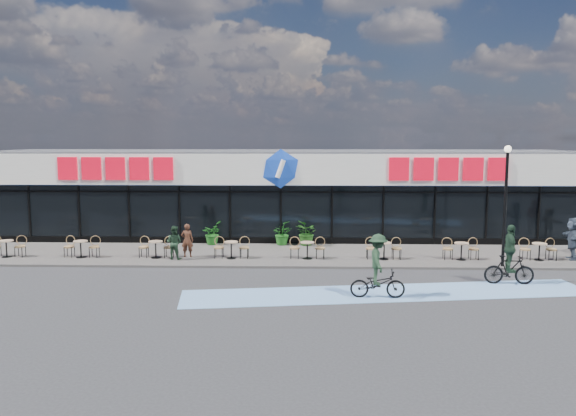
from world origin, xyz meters
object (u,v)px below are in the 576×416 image
(lamp_post, at_px, (506,195))
(cyclist_b, at_px, (510,260))
(potted_plant_left, at_px, (212,233))
(patron_left, at_px, (187,240))
(pedestrian_a, at_px, (573,238))
(cyclist_a, at_px, (378,271))
(potted_plant_right, at_px, (307,233))
(patron_right, at_px, (174,243))
(potted_plant_mid, at_px, (281,233))
(bistro_set_0, at_px, (7,246))

(lamp_post, height_order, cyclist_b, lamp_post)
(potted_plant_left, xyz_separation_m, cyclist_b, (11.93, -6.84, 0.22))
(potted_plant_left, xyz_separation_m, patron_left, (-0.59, -2.92, 0.17))
(potted_plant_left, bearing_deg, pedestrian_a, -10.43)
(cyclist_a, relative_size, cyclist_b, 0.98)
(pedestrian_a, height_order, cyclist_a, cyclist_a)
(potted_plant_right, distance_m, pedestrian_a, 11.68)
(lamp_post, bearing_deg, cyclist_a, -142.10)
(patron_right, bearing_deg, pedestrian_a, -165.06)
(patron_right, bearing_deg, potted_plant_left, -93.72)
(cyclist_b, bearing_deg, cyclist_a, -159.29)
(potted_plant_left, height_order, pedestrian_a, pedestrian_a)
(lamp_post, relative_size, potted_plant_mid, 4.31)
(potted_plant_left, distance_m, potted_plant_mid, 3.39)
(potted_plant_mid, bearing_deg, potted_plant_right, -6.79)
(pedestrian_a, bearing_deg, potted_plant_mid, -90.21)
(potted_plant_mid, height_order, potted_plant_right, potted_plant_right)
(bistro_set_0, distance_m, patron_left, 7.89)
(bistro_set_0, distance_m, potted_plant_left, 9.03)
(patron_right, xyz_separation_m, pedestrian_a, (17.05, 0.47, 0.18))
(lamp_post, height_order, patron_right, lamp_post)
(lamp_post, bearing_deg, patron_left, 173.81)
(potted_plant_left, bearing_deg, bistro_set_0, -159.81)
(potted_plant_right, height_order, patron_right, patron_right)
(lamp_post, height_order, potted_plant_mid, lamp_post)
(lamp_post, distance_m, patron_right, 13.82)
(patron_right, bearing_deg, patron_left, -119.40)
(pedestrian_a, bearing_deg, cyclist_a, -44.45)
(potted_plant_left, height_order, potted_plant_right, potted_plant_right)
(lamp_post, xyz_separation_m, potted_plant_mid, (-9.17, 4.36, -2.35))
(potted_plant_left, xyz_separation_m, patron_right, (-1.05, -3.42, 0.17))
(patron_right, distance_m, pedestrian_a, 17.05)
(lamp_post, distance_m, cyclist_b, 3.34)
(bistro_set_0, bearing_deg, lamp_post, -3.35)
(potted_plant_right, distance_m, cyclist_a, 8.89)
(bistro_set_0, relative_size, potted_plant_left, 1.38)
(bistro_set_0, xyz_separation_m, patron_left, (7.88, 0.19, 0.27))
(patron_right, relative_size, pedestrian_a, 0.80)
(lamp_post, height_order, potted_plant_left, lamp_post)
(cyclist_a, xyz_separation_m, cyclist_b, (4.99, 1.88, -0.02))
(bistro_set_0, bearing_deg, potted_plant_left, 20.19)
(cyclist_a, bearing_deg, bistro_set_0, 160.00)
(patron_right, height_order, cyclist_a, cyclist_a)
(potted_plant_left, bearing_deg, potted_plant_right, -1.67)
(potted_plant_mid, distance_m, patron_left, 4.95)
(patron_left, relative_size, cyclist_b, 0.67)
(pedestrian_a, bearing_deg, cyclist_b, -33.25)
(bistro_set_0, relative_size, cyclist_a, 0.72)
(cyclist_a, bearing_deg, potted_plant_mid, 112.11)
(potted_plant_left, distance_m, cyclist_a, 11.15)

